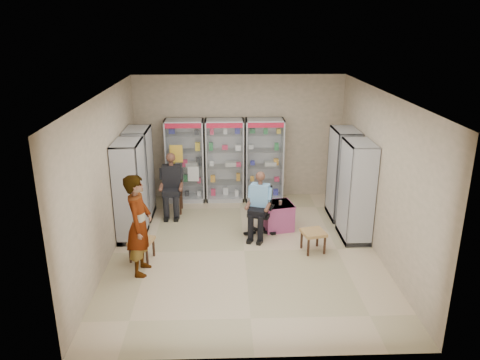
{
  "coord_description": "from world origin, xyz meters",
  "views": [
    {
      "loc": [
        -0.37,
        -8.04,
        4.21
      ],
      "look_at": [
        -0.06,
        0.7,
        1.2
      ],
      "focal_mm": 35.0,
      "sensor_mm": 36.0,
      "label": 1
    }
  ],
  "objects_px": {
    "cabinet_back_mid": "(225,160)",
    "cabinet_left_far": "(140,173)",
    "office_chair": "(260,211)",
    "seated_shopkeeper": "(260,206)",
    "woven_stool_b": "(142,249)",
    "cabinet_back_left": "(185,161)",
    "woven_stool_a": "(313,241)",
    "cabinet_right_near": "(356,192)",
    "cabinet_left_near": "(130,191)",
    "wooden_chair": "(173,192)",
    "pink_trunk": "(278,216)",
    "cabinet_back_right": "(264,160)",
    "standing_man": "(139,225)",
    "cabinet_right_far": "(343,174)"
  },
  "relations": [
    {
      "from": "seated_shopkeeper",
      "to": "cabinet_right_far",
      "type": "bearing_deg",
      "value": 44.07
    },
    {
      "from": "office_chair",
      "to": "standing_man",
      "type": "xyz_separation_m",
      "value": [
        -2.18,
        -1.48,
        0.4
      ]
    },
    {
      "from": "cabinet_back_left",
      "to": "seated_shopkeeper",
      "type": "xyz_separation_m",
      "value": [
        1.65,
        -2.01,
        -0.36
      ]
    },
    {
      "from": "cabinet_left_near",
      "to": "woven_stool_a",
      "type": "relative_size",
      "value": 4.83
    },
    {
      "from": "cabinet_back_left",
      "to": "office_chair",
      "type": "bearing_deg",
      "value": -49.91
    },
    {
      "from": "cabinet_back_mid",
      "to": "office_chair",
      "type": "relative_size",
      "value": 1.99
    },
    {
      "from": "cabinet_left_far",
      "to": "cabinet_left_near",
      "type": "relative_size",
      "value": 1.0
    },
    {
      "from": "cabinet_back_right",
      "to": "standing_man",
      "type": "height_order",
      "value": "cabinet_back_right"
    },
    {
      "from": "cabinet_back_left",
      "to": "cabinet_back_right",
      "type": "distance_m",
      "value": 1.9
    },
    {
      "from": "seated_shopkeeper",
      "to": "pink_trunk",
      "type": "xyz_separation_m",
      "value": [
        0.39,
        0.28,
        -0.36
      ]
    },
    {
      "from": "cabinet_back_right",
      "to": "cabinet_left_near",
      "type": "height_order",
      "value": "same"
    },
    {
      "from": "woven_stool_a",
      "to": "woven_stool_b",
      "type": "distance_m",
      "value": 3.22
    },
    {
      "from": "cabinet_back_left",
      "to": "woven_stool_a",
      "type": "height_order",
      "value": "cabinet_back_left"
    },
    {
      "from": "cabinet_back_right",
      "to": "woven_stool_b",
      "type": "xyz_separation_m",
      "value": [
        -2.5,
        -3.0,
        -0.8
      ]
    },
    {
      "from": "cabinet_left_near",
      "to": "cabinet_back_right",
      "type": "bearing_deg",
      "value": 125.65
    },
    {
      "from": "seated_shopkeeper",
      "to": "woven_stool_a",
      "type": "distance_m",
      "value": 1.3
    },
    {
      "from": "office_chair",
      "to": "pink_trunk",
      "type": "height_order",
      "value": "office_chair"
    },
    {
      "from": "cabinet_back_right",
      "to": "woven_stool_a",
      "type": "relative_size",
      "value": 4.83
    },
    {
      "from": "pink_trunk",
      "to": "woven_stool_b",
      "type": "xyz_separation_m",
      "value": [
        -2.65,
        -1.26,
        -0.08
      ]
    },
    {
      "from": "wooden_chair",
      "to": "pink_trunk",
      "type": "xyz_separation_m",
      "value": [
        2.3,
        -1.0,
        -0.19
      ]
    },
    {
      "from": "wooden_chair",
      "to": "woven_stool_a",
      "type": "relative_size",
      "value": 2.27
    },
    {
      "from": "pink_trunk",
      "to": "woven_stool_a",
      "type": "xyz_separation_m",
      "value": [
        0.56,
        -1.05,
        -0.07
      ]
    },
    {
      "from": "cabinet_back_mid",
      "to": "wooden_chair",
      "type": "height_order",
      "value": "cabinet_back_mid"
    },
    {
      "from": "cabinet_left_far",
      "to": "cabinet_back_right",
      "type": "bearing_deg",
      "value": 108.19
    },
    {
      "from": "cabinet_left_near",
      "to": "cabinet_right_far",
      "type": "bearing_deg",
      "value": 101.41
    },
    {
      "from": "pink_trunk",
      "to": "woven_stool_b",
      "type": "height_order",
      "value": "pink_trunk"
    },
    {
      "from": "cabinet_right_near",
      "to": "standing_man",
      "type": "xyz_separation_m",
      "value": [
        -4.06,
        -1.21,
        -0.1
      ]
    },
    {
      "from": "cabinet_back_right",
      "to": "wooden_chair",
      "type": "distance_m",
      "value": 2.33
    },
    {
      "from": "cabinet_back_mid",
      "to": "office_chair",
      "type": "xyz_separation_m",
      "value": [
        0.7,
        -1.96,
        -0.5
      ]
    },
    {
      "from": "cabinet_back_mid",
      "to": "cabinet_left_far",
      "type": "relative_size",
      "value": 1.0
    },
    {
      "from": "cabinet_back_right",
      "to": "cabinet_left_near",
      "type": "xyz_separation_m",
      "value": [
        -2.83,
        -2.03,
        0.0
      ]
    },
    {
      "from": "wooden_chair",
      "to": "seated_shopkeeper",
      "type": "xyz_separation_m",
      "value": [
        1.9,
        -1.28,
        0.17
      ]
    },
    {
      "from": "cabinet_back_mid",
      "to": "woven_stool_b",
      "type": "distance_m",
      "value": 3.47
    },
    {
      "from": "standing_man",
      "to": "office_chair",
      "type": "bearing_deg",
      "value": -52.37
    },
    {
      "from": "cabinet_right_near",
      "to": "seated_shopkeeper",
      "type": "height_order",
      "value": "cabinet_right_near"
    },
    {
      "from": "cabinet_back_mid",
      "to": "cabinet_left_near",
      "type": "height_order",
      "value": "same"
    },
    {
      "from": "woven_stool_a",
      "to": "office_chair",
      "type": "bearing_deg",
      "value": 139.59
    },
    {
      "from": "office_chair",
      "to": "seated_shopkeeper",
      "type": "height_order",
      "value": "seated_shopkeeper"
    },
    {
      "from": "woven_stool_a",
      "to": "standing_man",
      "type": "relative_size",
      "value": 0.23
    },
    {
      "from": "cabinet_left_far",
      "to": "cabinet_left_near",
      "type": "height_order",
      "value": "same"
    },
    {
      "from": "standing_man",
      "to": "woven_stool_b",
      "type": "bearing_deg",
      "value": 12.6
    },
    {
      "from": "office_chair",
      "to": "woven_stool_a",
      "type": "xyz_separation_m",
      "value": [
        0.96,
        -0.82,
        -0.3
      ]
    },
    {
      "from": "wooden_chair",
      "to": "pink_trunk",
      "type": "distance_m",
      "value": 2.51
    },
    {
      "from": "cabinet_back_left",
      "to": "cabinet_left_far",
      "type": "bearing_deg",
      "value": -135.0
    },
    {
      "from": "cabinet_back_left",
      "to": "office_chair",
      "type": "distance_m",
      "value": 2.61
    },
    {
      "from": "office_chair",
      "to": "pink_trunk",
      "type": "xyz_separation_m",
      "value": [
        0.39,
        0.23,
        -0.22
      ]
    },
    {
      "from": "cabinet_back_right",
      "to": "cabinet_right_near",
      "type": "height_order",
      "value": "same"
    },
    {
      "from": "cabinet_left_far",
      "to": "woven_stool_a",
      "type": "relative_size",
      "value": 4.83
    },
    {
      "from": "cabinet_left_near",
      "to": "woven_stool_a",
      "type": "bearing_deg",
      "value": 78.06
    },
    {
      "from": "cabinet_back_mid",
      "to": "cabinet_right_near",
      "type": "bearing_deg",
      "value": -40.84
    }
  ]
}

